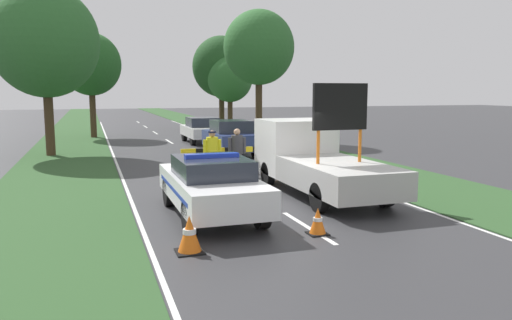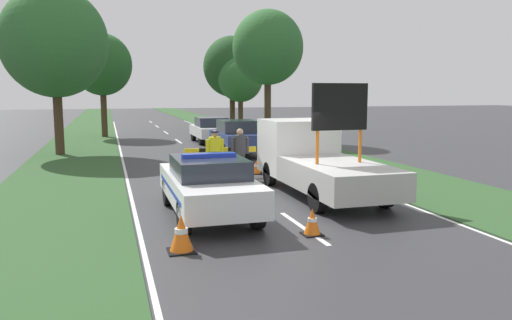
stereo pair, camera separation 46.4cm
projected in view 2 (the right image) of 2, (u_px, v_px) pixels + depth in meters
The scene contains 20 objects.
ground_plane at pixel (272, 206), 13.32m from camera, with size 160.00×160.00×0.00m, color #333335.
lane_markings at pixel (198, 154), 24.25m from camera, with size 7.24×57.63×0.01m.
grass_verge_left at pixel (83, 141), 30.72m from camera, with size 3.94×120.00×0.03m.
grass_verge_right at pixel (258, 136), 33.90m from camera, with size 3.94×120.00×0.03m.
police_car at pixel (208, 184), 12.20m from camera, with size 1.87×4.76×1.57m.
work_truck at pixel (315, 159), 15.10m from camera, with size 2.16×6.12×3.27m.
road_barrier at pixel (228, 152), 17.89m from camera, with size 3.15×0.08×1.05m.
police_officer at pixel (215, 151), 16.87m from camera, with size 0.63×0.40×1.75m.
pedestrian_civilian at pixel (240, 150), 17.31m from camera, with size 0.64×0.41×1.78m.
traffic_cone_near_police at pixel (256, 167), 18.53m from camera, with size 0.38×0.38×0.53m.
traffic_cone_centre_front at pixel (181, 233), 9.51m from camera, with size 0.53×0.53×0.73m.
traffic_cone_near_truck at pixel (312, 222), 10.64m from camera, with size 0.42×0.42×0.58m.
traffic_cone_behind_barrier at pixel (279, 166), 18.18m from camera, with size 0.52×0.52×0.71m.
queued_car_hatch_blue at pixel (237, 137), 23.86m from camera, with size 1.90×4.18×1.69m.
queued_car_van_white at pixel (211, 129), 29.89m from camera, with size 1.91×4.30×1.52m.
roadside_tree_near_left at pixel (268, 48), 29.68m from camera, with size 4.23×4.23×7.87m.
roadside_tree_near_right at pixel (232, 67), 39.36m from camera, with size 4.55×4.55×7.38m.
roadside_tree_mid_left at pixel (54, 43), 23.39m from camera, with size 4.92×4.92×7.92m.
roadside_tree_mid_right at pixel (240, 79), 38.16m from camera, with size 3.45×3.45×5.86m.
roadside_tree_far_left at pixel (102, 65), 32.86m from camera, with size 3.89×3.89×6.85m.
Camera 2 is at (-4.13, -12.36, 3.05)m, focal length 35.00 mm.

